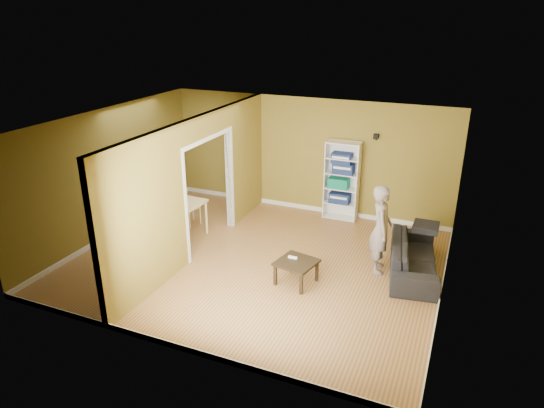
{
  "coord_description": "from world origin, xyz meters",
  "views": [
    {
      "loc": [
        3.34,
        -7.25,
        4.34
      ],
      "look_at": [
        0.2,
        0.2,
        1.1
      ],
      "focal_mm": 32.0,
      "sensor_mm": 36.0,
      "label": 1
    }
  ],
  "objects_px": {
    "sofa": "(414,252)",
    "chair_far": "(191,205)",
    "dining_table": "(173,205)",
    "chair_near": "(161,225)",
    "coffee_table": "(296,265)",
    "person": "(382,222)",
    "bookshelf": "(342,180)",
    "chair_left": "(145,209)"
  },
  "relations": [
    {
      "from": "bookshelf",
      "to": "chair_far",
      "type": "distance_m",
      "value": 3.35
    },
    {
      "from": "dining_table",
      "to": "chair_far",
      "type": "distance_m",
      "value": 0.65
    },
    {
      "from": "person",
      "to": "chair_left",
      "type": "bearing_deg",
      "value": 78.29
    },
    {
      "from": "dining_table",
      "to": "chair_left",
      "type": "relative_size",
      "value": 1.35
    },
    {
      "from": "bookshelf",
      "to": "chair_left",
      "type": "height_order",
      "value": "bookshelf"
    },
    {
      "from": "sofa",
      "to": "chair_near",
      "type": "xyz_separation_m",
      "value": [
        -4.68,
        -0.89,
        0.08
      ]
    },
    {
      "from": "sofa",
      "to": "bookshelf",
      "type": "distance_m",
      "value": 2.68
    },
    {
      "from": "person",
      "to": "chair_near",
      "type": "height_order",
      "value": "person"
    },
    {
      "from": "coffee_table",
      "to": "dining_table",
      "type": "xyz_separation_m",
      "value": [
        -2.98,
        0.82,
        0.32
      ]
    },
    {
      "from": "sofa",
      "to": "chair_far",
      "type": "distance_m",
      "value": 4.74
    },
    {
      "from": "coffee_table",
      "to": "sofa",
      "type": "bearing_deg",
      "value": 33.3
    },
    {
      "from": "sofa",
      "to": "chair_far",
      "type": "height_order",
      "value": "chair_far"
    },
    {
      "from": "bookshelf",
      "to": "coffee_table",
      "type": "bearing_deg",
      "value": -88.89
    },
    {
      "from": "chair_far",
      "to": "person",
      "type": "bearing_deg",
      "value": -161.57
    },
    {
      "from": "coffee_table",
      "to": "chair_far",
      "type": "distance_m",
      "value": 3.29
    },
    {
      "from": "coffee_table",
      "to": "chair_near",
      "type": "distance_m",
      "value": 2.92
    },
    {
      "from": "bookshelf",
      "to": "sofa",
      "type": "bearing_deg",
      "value": -45.68
    },
    {
      "from": "bookshelf",
      "to": "chair_far",
      "type": "xyz_separation_m",
      "value": [
        -2.9,
        -1.61,
        -0.43
      ]
    },
    {
      "from": "coffee_table",
      "to": "chair_near",
      "type": "xyz_separation_m",
      "value": [
        -2.9,
        0.28,
        0.11
      ]
    },
    {
      "from": "person",
      "to": "chair_far",
      "type": "bearing_deg",
      "value": 70.45
    },
    {
      "from": "person",
      "to": "chair_left",
      "type": "relative_size",
      "value": 2.11
    },
    {
      "from": "bookshelf",
      "to": "chair_left",
      "type": "distance_m",
      "value": 4.29
    },
    {
      "from": "person",
      "to": "chair_near",
      "type": "xyz_separation_m",
      "value": [
        -4.1,
        -0.71,
        -0.48
      ]
    },
    {
      "from": "dining_table",
      "to": "chair_far",
      "type": "height_order",
      "value": "chair_far"
    },
    {
      "from": "coffee_table",
      "to": "dining_table",
      "type": "height_order",
      "value": "dining_table"
    },
    {
      "from": "person",
      "to": "dining_table",
      "type": "distance_m",
      "value": 4.18
    },
    {
      "from": "coffee_table",
      "to": "bookshelf",
      "type": "bearing_deg",
      "value": 91.11
    },
    {
      "from": "dining_table",
      "to": "chair_near",
      "type": "distance_m",
      "value": 0.59
    },
    {
      "from": "bookshelf",
      "to": "dining_table",
      "type": "height_order",
      "value": "bookshelf"
    },
    {
      "from": "bookshelf",
      "to": "chair_far",
      "type": "bearing_deg",
      "value": -150.88
    },
    {
      "from": "coffee_table",
      "to": "chair_near",
      "type": "height_order",
      "value": "chair_near"
    },
    {
      "from": "person",
      "to": "coffee_table",
      "type": "xyz_separation_m",
      "value": [
        -1.19,
        -0.99,
        -0.59
      ]
    },
    {
      "from": "sofa",
      "to": "chair_left",
      "type": "height_order",
      "value": "chair_left"
    },
    {
      "from": "chair_near",
      "to": "dining_table",
      "type": "bearing_deg",
      "value": 77.66
    },
    {
      "from": "person",
      "to": "chair_far",
      "type": "xyz_separation_m",
      "value": [
        -4.15,
        0.44,
        -0.5
      ]
    },
    {
      "from": "chair_left",
      "to": "chair_far",
      "type": "height_order",
      "value": "chair_left"
    },
    {
      "from": "coffee_table",
      "to": "dining_table",
      "type": "distance_m",
      "value": 3.11
    },
    {
      "from": "sofa",
      "to": "person",
      "type": "relative_size",
      "value": 1.06
    },
    {
      "from": "bookshelf",
      "to": "chair_near",
      "type": "relative_size",
      "value": 1.9
    },
    {
      "from": "sofa",
      "to": "dining_table",
      "type": "relative_size",
      "value": 1.66
    },
    {
      "from": "sofa",
      "to": "chair_left",
      "type": "xyz_separation_m",
      "value": [
        -5.5,
        -0.33,
        0.07
      ]
    },
    {
      "from": "bookshelf",
      "to": "chair_near",
      "type": "xyz_separation_m",
      "value": [
        -2.85,
        -2.77,
        -0.41
      ]
    }
  ]
}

